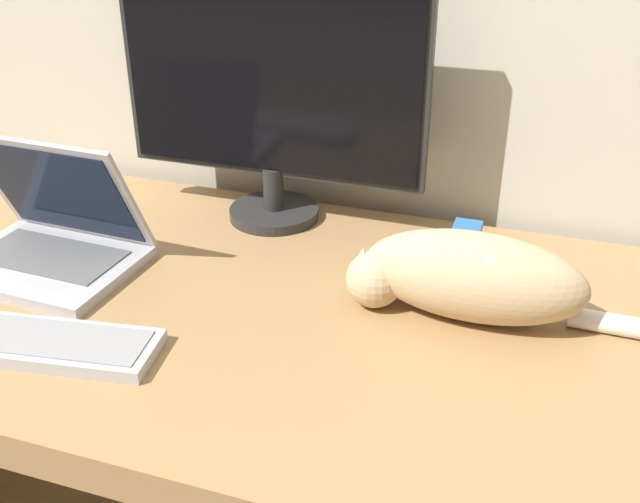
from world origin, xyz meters
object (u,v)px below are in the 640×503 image
(cat, at_px, (469,276))
(external_keyboard, at_px, (41,343))
(monitor, at_px, (271,92))
(laptop, at_px, (50,241))

(cat, bearing_deg, external_keyboard, -152.25)
(monitor, distance_m, cat, 0.52)
(laptop, xyz_separation_m, external_keyboard, (0.14, -0.22, -0.04))
(laptop, height_order, cat, laptop)
(laptop, relative_size, external_keyboard, 0.88)
(laptop, bearing_deg, external_keyboard, -55.06)
(monitor, height_order, external_keyboard, monitor)
(monitor, height_order, laptop, monitor)
(monitor, bearing_deg, cat, -29.91)
(monitor, distance_m, external_keyboard, 0.60)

